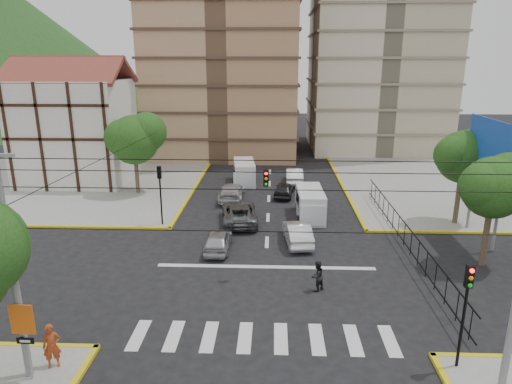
{
  "coord_description": "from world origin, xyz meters",
  "views": [
    {
      "loc": [
        0.39,
        -23.64,
        11.98
      ],
      "look_at": [
        -0.68,
        3.43,
        4.0
      ],
      "focal_mm": 32.0,
      "sensor_mm": 36.0,
      "label": 1
    }
  ],
  "objects_px": {
    "district_sign": "(23,326)",
    "pedestrian_crosswalk": "(317,276)",
    "car_silver_front_left": "(218,240)",
    "car_white_front_right": "(297,233)",
    "van_right_lane": "(310,205)",
    "traffic_light_nw": "(160,186)",
    "traffic_light_se": "(466,300)",
    "van_left_lane": "(244,174)",
    "pedestrian_sw_corner": "(52,346)"
  },
  "relations": [
    {
      "from": "pedestrian_crosswalk",
      "to": "pedestrian_sw_corner",
      "type": "bearing_deg",
      "value": -9.44
    },
    {
      "from": "traffic_light_se",
      "to": "van_left_lane",
      "type": "bearing_deg",
      "value": 110.51
    },
    {
      "from": "district_sign",
      "to": "car_silver_front_left",
      "type": "relative_size",
      "value": 0.81
    },
    {
      "from": "traffic_light_nw",
      "to": "pedestrian_sw_corner",
      "type": "distance_m",
      "value": 16.4
    },
    {
      "from": "traffic_light_se",
      "to": "van_right_lane",
      "type": "bearing_deg",
      "value": 104.38
    },
    {
      "from": "van_left_lane",
      "to": "pedestrian_crosswalk",
      "type": "relative_size",
      "value": 3.04
    },
    {
      "from": "van_right_lane",
      "to": "car_white_front_right",
      "type": "xyz_separation_m",
      "value": [
        -1.22,
        -4.96,
        -0.35
      ]
    },
    {
      "from": "traffic_light_se",
      "to": "traffic_light_nw",
      "type": "relative_size",
      "value": 1.0
    },
    {
      "from": "district_sign",
      "to": "pedestrian_crosswalk",
      "type": "relative_size",
      "value": 1.9
    },
    {
      "from": "car_white_front_right",
      "to": "van_right_lane",
      "type": "bearing_deg",
      "value": -110.35
    },
    {
      "from": "car_silver_front_left",
      "to": "car_white_front_right",
      "type": "xyz_separation_m",
      "value": [
        5.17,
        1.38,
        0.06
      ]
    },
    {
      "from": "traffic_light_se",
      "to": "van_right_lane",
      "type": "height_order",
      "value": "traffic_light_se"
    },
    {
      "from": "traffic_light_se",
      "to": "district_sign",
      "type": "height_order",
      "value": "traffic_light_se"
    },
    {
      "from": "traffic_light_nw",
      "to": "car_silver_front_left",
      "type": "bearing_deg",
      "value": -42.11
    },
    {
      "from": "car_white_front_right",
      "to": "pedestrian_crosswalk",
      "type": "relative_size",
      "value": 2.62
    },
    {
      "from": "car_silver_front_left",
      "to": "pedestrian_sw_corner",
      "type": "relative_size",
      "value": 2.11
    },
    {
      "from": "car_silver_front_left",
      "to": "pedestrian_crosswalk",
      "type": "xyz_separation_m",
      "value": [
        5.9,
        -5.13,
        0.17
      ]
    },
    {
      "from": "car_white_front_right",
      "to": "pedestrian_crosswalk",
      "type": "xyz_separation_m",
      "value": [
        0.73,
        -6.52,
        0.12
      ]
    },
    {
      "from": "district_sign",
      "to": "van_right_lane",
      "type": "bearing_deg",
      "value": 57.81
    },
    {
      "from": "traffic_light_se",
      "to": "car_silver_front_left",
      "type": "bearing_deg",
      "value": 133.85
    },
    {
      "from": "traffic_light_se",
      "to": "district_sign",
      "type": "distance_m",
      "value": 16.68
    },
    {
      "from": "van_right_lane",
      "to": "pedestrian_crosswalk",
      "type": "height_order",
      "value": "van_right_lane"
    },
    {
      "from": "pedestrian_sw_corner",
      "to": "pedestrian_crosswalk",
      "type": "bearing_deg",
      "value": 9.62
    },
    {
      "from": "traffic_light_nw",
      "to": "van_left_lane",
      "type": "height_order",
      "value": "traffic_light_nw"
    },
    {
      "from": "district_sign",
      "to": "pedestrian_crosswalk",
      "type": "xyz_separation_m",
      "value": [
        11.57,
        7.68,
        -1.61
      ]
    },
    {
      "from": "car_white_front_right",
      "to": "pedestrian_crosswalk",
      "type": "height_order",
      "value": "pedestrian_crosswalk"
    },
    {
      "from": "traffic_light_nw",
      "to": "van_left_lane",
      "type": "relative_size",
      "value": 0.86
    },
    {
      "from": "van_left_lane",
      "to": "pedestrian_sw_corner",
      "type": "distance_m",
      "value": 28.75
    },
    {
      "from": "traffic_light_nw",
      "to": "district_sign",
      "type": "distance_m",
      "value": 17.08
    },
    {
      "from": "traffic_light_se",
      "to": "car_white_front_right",
      "type": "height_order",
      "value": "traffic_light_se"
    },
    {
      "from": "traffic_light_nw",
      "to": "district_sign",
      "type": "xyz_separation_m",
      "value": [
        -1.0,
        -17.04,
        -0.66
      ]
    },
    {
      "from": "traffic_light_nw",
      "to": "car_white_front_right",
      "type": "bearing_deg",
      "value": -16.1
    },
    {
      "from": "van_right_lane",
      "to": "car_white_front_right",
      "type": "bearing_deg",
      "value": -105.69
    },
    {
      "from": "district_sign",
      "to": "car_white_front_right",
      "type": "height_order",
      "value": "district_sign"
    },
    {
      "from": "traffic_light_nw",
      "to": "pedestrian_sw_corner",
      "type": "height_order",
      "value": "traffic_light_nw"
    },
    {
      "from": "car_silver_front_left",
      "to": "van_right_lane",
      "type": "bearing_deg",
      "value": -134.12
    },
    {
      "from": "car_silver_front_left",
      "to": "pedestrian_crosswalk",
      "type": "distance_m",
      "value": 7.82
    },
    {
      "from": "van_left_lane",
      "to": "pedestrian_crosswalk",
      "type": "distance_m",
      "value": 21.9
    },
    {
      "from": "car_white_front_right",
      "to": "pedestrian_sw_corner",
      "type": "height_order",
      "value": "pedestrian_sw_corner"
    },
    {
      "from": "pedestrian_sw_corner",
      "to": "pedestrian_crosswalk",
      "type": "xyz_separation_m",
      "value": [
        11.04,
        6.91,
        -0.24
      ]
    },
    {
      "from": "traffic_light_nw",
      "to": "pedestrian_crosswalk",
      "type": "distance_m",
      "value": 14.3
    },
    {
      "from": "van_right_lane",
      "to": "pedestrian_sw_corner",
      "type": "bearing_deg",
      "value": -123.98
    },
    {
      "from": "district_sign",
      "to": "van_left_lane",
      "type": "xyz_separation_m",
      "value": [
        6.31,
        28.94,
        -1.37
      ]
    },
    {
      "from": "traffic_light_se",
      "to": "van_left_lane",
      "type": "height_order",
      "value": "traffic_light_se"
    },
    {
      "from": "van_right_lane",
      "to": "car_silver_front_left",
      "type": "relative_size",
      "value": 1.26
    },
    {
      "from": "traffic_light_se",
      "to": "van_left_lane",
      "type": "relative_size",
      "value": 0.86
    },
    {
      "from": "traffic_light_se",
      "to": "car_silver_front_left",
      "type": "distance_m",
      "value": 15.96
    },
    {
      "from": "car_silver_front_left",
      "to": "traffic_light_se",
      "type": "bearing_deg",
      "value": 134.93
    },
    {
      "from": "district_sign",
      "to": "pedestrian_crosswalk",
      "type": "bearing_deg",
      "value": 33.58
    },
    {
      "from": "van_right_lane",
      "to": "pedestrian_crosswalk",
      "type": "xyz_separation_m",
      "value": [
        -0.49,
        -11.47,
        -0.24
      ]
    }
  ]
}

